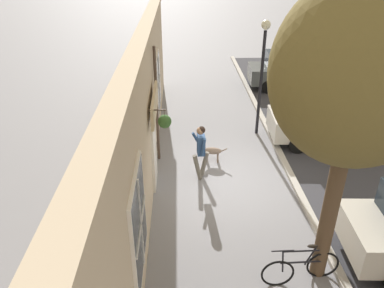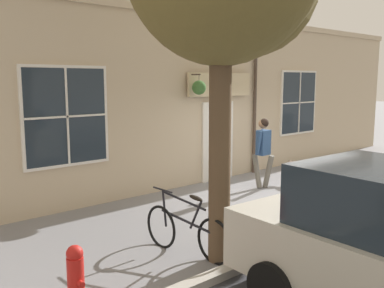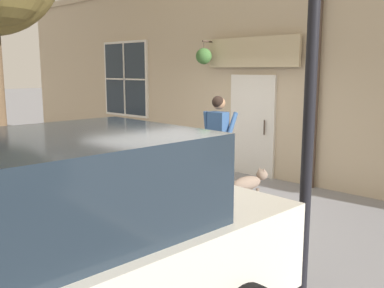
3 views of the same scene
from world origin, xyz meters
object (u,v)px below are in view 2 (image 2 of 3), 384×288
(dog_on_leash, at_px, (299,170))
(fire_hydrant, at_px, (76,276))
(pedestrian_walking, at_px, (263,146))
(leaning_bicycle, at_px, (186,231))

(dog_on_leash, relative_size, fire_hydrant, 1.30)
(dog_on_leash, distance_m, fire_hydrant, 7.31)
(pedestrian_walking, height_order, dog_on_leash, pedestrian_walking)
(pedestrian_walking, xyz_separation_m, dog_on_leash, (0.38, 0.99, -0.67))
(fire_hydrant, bearing_deg, dog_on_leash, 104.34)
(leaning_bicycle, height_order, fire_hydrant, leaning_bicycle)
(fire_hydrant, bearing_deg, pedestrian_walking, 109.82)
(leaning_bicycle, distance_m, fire_hydrant, 2.01)
(pedestrian_walking, xyz_separation_m, fire_hydrant, (2.19, -6.08, -0.66))
(dog_on_leash, bearing_deg, leaning_bicycle, -73.70)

